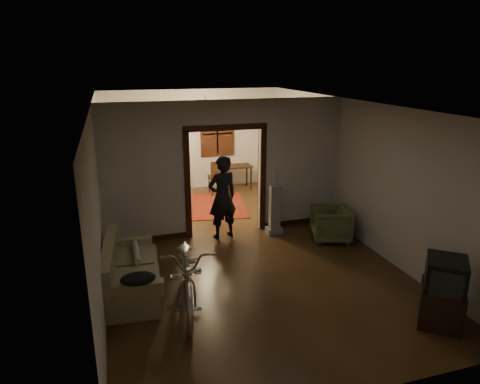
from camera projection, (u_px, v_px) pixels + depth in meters
name	position (u px, v px, depth m)	size (l,w,h in m)	color
floor	(236.00, 245.00, 8.56)	(5.00, 8.50, 0.01)	#311E0F
ceiling	(235.00, 103.00, 7.74)	(5.00, 8.50, 0.01)	white
wall_back	(193.00, 140.00, 12.04)	(5.00, 0.02, 2.80)	beige
wall_left	(98.00, 189.00, 7.45)	(0.02, 8.50, 2.80)	beige
wall_right	(351.00, 168.00, 8.85)	(0.02, 8.50, 2.80)	beige
partition_wall	(225.00, 169.00, 8.84)	(5.00, 0.14, 2.80)	beige
door_casing	(225.00, 182.00, 8.92)	(1.74, 0.20, 2.32)	black
far_window	(217.00, 134.00, 12.15)	(0.98, 0.06, 1.28)	black
chandelier	(206.00, 113.00, 10.16)	(0.24, 0.24, 0.24)	#FFE0A5
light_switch	(274.00, 173.00, 9.10)	(0.08, 0.01, 0.12)	silver
sofa	(132.00, 267.00, 6.74)	(0.81, 1.80, 0.83)	#797A51
rolled_paper	(136.00, 252.00, 7.01)	(0.10, 0.10, 0.77)	beige
jacket	(138.00, 279.00, 5.84)	(0.48, 0.36, 0.14)	black
bicycle	(188.00, 272.00, 6.31)	(0.73, 2.10, 1.10)	silver
armchair	(331.00, 224.00, 8.71)	(0.74, 0.76, 0.69)	#515D34
tv_stand	(441.00, 305.00, 5.94)	(0.61, 0.56, 0.56)	black
crt_tv	(446.00, 276.00, 5.81)	(0.57, 0.51, 0.49)	black
vacuum	(275.00, 210.00, 9.00)	(0.33, 0.26, 1.07)	gray
person	(222.00, 197.00, 8.71)	(0.63, 0.42, 1.74)	black
oriental_rug	(214.00, 205.00, 10.88)	(1.57, 2.06, 0.02)	maroon
locker	(151.00, 165.00, 11.60)	(0.83, 0.46, 1.67)	#1F311D
globe	(148.00, 124.00, 11.27)	(0.29, 0.29, 0.29)	#1E5972
desk	(235.00, 178.00, 12.22)	(0.91, 0.51, 0.68)	black
desk_chair	(217.00, 177.00, 11.73)	(0.43, 0.43, 0.96)	black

